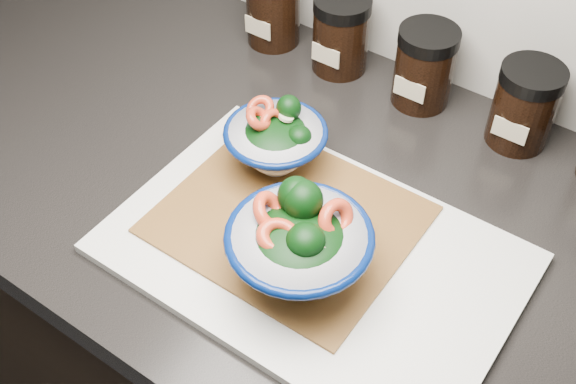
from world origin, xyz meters
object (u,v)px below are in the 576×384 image
Objects in this scene: bowl_right at (299,246)px; spice_jar_c at (424,67)px; spice_jar_b at (341,34)px; spice_jar_d at (524,106)px; bowl_left at (276,141)px; cutting_board at (313,253)px; spice_jar_a at (273,8)px.

bowl_right is 0.36m from spice_jar_c.
spice_jar_b is 0.28m from spice_jar_d.
bowl_left is at bearing 133.86° from bowl_right.
spice_jar_c is at bearing 95.94° from cutting_board.
bowl_right is at bearing -64.10° from spice_jar_b.
spice_jar_c is (-0.03, 0.32, 0.05)m from cutting_board.
bowl_left is at bearing -53.51° from spice_jar_a.
spice_jar_b is at bearing 103.00° from bowl_left.
cutting_board is 0.15m from bowl_left.
cutting_board is 0.07m from bowl_right.
cutting_board is at bearing -84.06° from spice_jar_c.
spice_jar_b is 1.00× the size of spice_jar_d.
bowl_right is at bearing -83.46° from spice_jar_c.
spice_jar_d is at bearing 74.24° from bowl_right.
bowl_left reaches higher than cutting_board.
spice_jar_b is at bearing 115.90° from bowl_right.
spice_jar_a is at bearing 180.00° from spice_jar_c.
spice_jar_c is at bearing 0.00° from spice_jar_b.
spice_jar_c reaches higher than bowl_left.
spice_jar_d is at bearing 0.00° from spice_jar_c.
spice_jar_a is 0.12m from spice_jar_b.
cutting_board is 3.98× the size of spice_jar_a.
spice_jar_a is at bearing 126.49° from bowl_left.
bowl_left is at bearing 142.77° from cutting_board.
bowl_left is 0.29m from spice_jar_a.
bowl_left is 0.81× the size of bowl_right.
spice_jar_a is 0.39m from spice_jar_d.
spice_jar_b is 0.13m from spice_jar_c.
bowl_right is at bearing -46.14° from bowl_left.
bowl_right reaches higher than spice_jar_b.
spice_jar_c and spice_jar_d have the same top height.
spice_jar_a is 1.00× the size of spice_jar_d.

